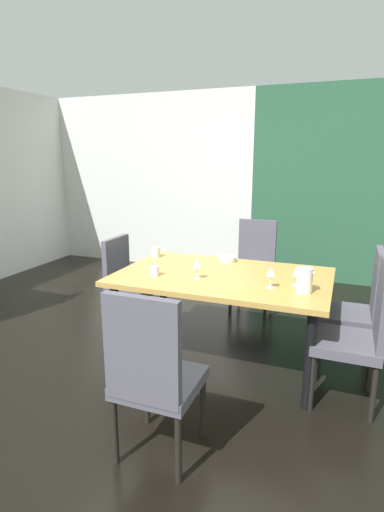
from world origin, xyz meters
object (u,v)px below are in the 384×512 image
Objects in this scene: chair_right_near at (361,329)px; chair_left_far at (128,279)px; chair_right_far at (359,305)px; cup_corner at (155,252)px; wine_glass_right at (197,264)px; dining_table at (222,284)px; wine_glass_left at (271,272)px; wine_glass_center at (297,271)px; serving_bowl_front at (227,259)px; cup_near_window at (155,271)px; chair_head_far at (254,262)px; chair_head_near at (153,373)px; pitcher_near_shelf at (305,280)px.

chair_right_near reaches higher than chair_left_far.
chair_left_far is at bearing 90.00° from chair_right_far.
chair_right_far is 1.83m from cup_corner.
chair_right_near is 2.16m from chair_left_far.
chair_right_far is 1.32m from wine_glass_right.
dining_table is 10.96× the size of wine_glass_left.
wine_glass_left is 0.21m from wine_glass_center.
serving_bowl_front is 2.02× the size of cup_near_window.
chair_right_near reaches higher than serving_bowl_front.
chair_head_far is 6.52× the size of wine_glass_center.
cup_near_window is (-1.09, -0.15, -0.07)m from wine_glass_center.
chair_right_far is 0.53m from chair_right_near.
chair_head_near is at bearing -64.42° from cup_near_window.
pitcher_near_shelf reaches higher than dining_table.
chair_right_far reaches higher than cup_corner.
dining_table is 21.70× the size of cup_near_window.
wine_glass_right is (-0.14, 1.07, 0.32)m from chair_head_near.
wine_glass_center is at bearing -36.04° from serving_bowl_front.
serving_bowl_front is at bearing 57.00° from cup_near_window.
wine_glass_left is at bearing 175.76° from pitcher_near_shelf.
chair_head_far is 1.49m from wine_glass_center.
wine_glass_left reaches higher than dining_table.
wine_glass_right is at bearing -96.55° from serving_bowl_front.
wine_glass_right is at bearing 84.40° from chair_head_far.
chair_head_near is at bearing 145.25° from chair_right_far.
chair_head_far is 6.36× the size of serving_bowl_front.
chair_head_near is 10.40× the size of cup_corner.
wine_glass_left is at bearing 72.21° from chair_left_far.
serving_bowl_front is (-0.08, 0.41, 0.10)m from dining_table.
wine_glass_right is 1.04× the size of wine_glass_left.
chair_head_far reaches higher than dining_table.
dining_table is 0.56m from cup_near_window.
serving_bowl_front is at bearing 129.27° from wine_glass_left.
wine_glass_right is 0.57m from wine_glass_left.
chair_head_near reaches higher than serving_bowl_front.
dining_table is at bearing -22.89° from cup_corner.
wine_glass_left is 0.98× the size of serving_bowl_front.
chair_head_far is 6.48× the size of wine_glass_left.
wine_glass_left and wine_glass_center have the same top height.
chair_left_far reaches higher than cup_near_window.
cup_corner is at bearing 163.61° from wine_glass_center.
chair_right_far is 1.07× the size of chair_left_far.
wine_glass_right is 0.80m from cup_corner.
chair_right_far is 0.69m from pitcher_near_shelf.
wine_glass_left is (-0.63, -0.47, 0.33)m from chair_right_far.
chair_right_far is at bearing 51.52° from pitcher_near_shelf.
chair_left_far is (-1.03, 1.52, -0.03)m from chair_head_near.
wine_glass_left is (0.43, -1.46, 0.33)m from chair_head_far.
wine_glass_left is at bearing 126.92° from chair_right_far.
chair_left_far is (-1.04, 0.27, -0.16)m from dining_table.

